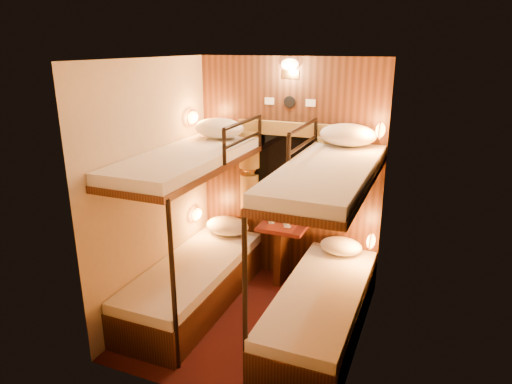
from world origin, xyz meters
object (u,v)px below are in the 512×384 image
at_px(bunk_right, 322,278).
at_px(bottle_right, 287,216).
at_px(bunk_left, 193,253).
at_px(table, 282,246).
at_px(bottle_left, 272,214).

xyz_separation_m(bunk_right, bottle_right, (-0.61, 0.83, 0.20)).
height_order(bunk_left, table, bunk_left).
bearing_deg(table, bunk_right, -50.33).
xyz_separation_m(bunk_right, table, (-0.65, 0.78, -0.14)).
bearing_deg(bunk_right, bottle_right, 126.56).
height_order(bunk_left, bottle_right, bunk_left).
xyz_separation_m(bunk_right, bottle_left, (-0.78, 0.81, 0.20)).
bearing_deg(bottle_right, bunk_left, -129.45).
distance_m(bunk_left, table, 1.02).
xyz_separation_m(bottle_left, bottle_right, (0.17, 0.02, 0.01)).
bearing_deg(bunk_right, bottle_left, 133.82).
xyz_separation_m(bunk_left, table, (0.65, 0.78, -0.14)).
relative_size(bunk_right, bottle_left, 7.82).
height_order(bunk_left, bottle_left, bunk_left).
xyz_separation_m(table, bottle_left, (-0.13, 0.03, 0.34)).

